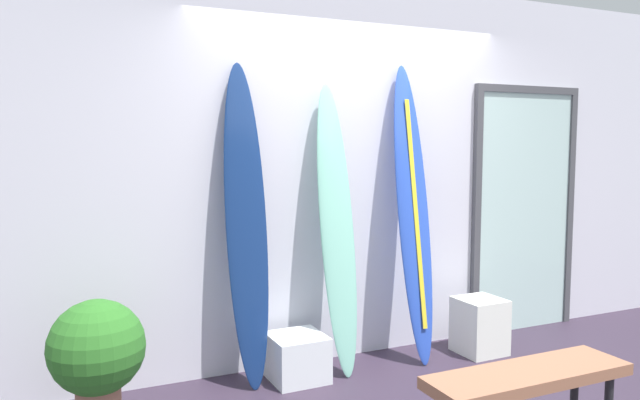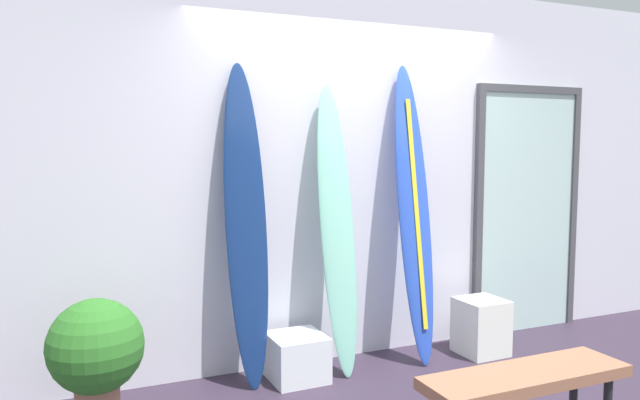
# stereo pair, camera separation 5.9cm
# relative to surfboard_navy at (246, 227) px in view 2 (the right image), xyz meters

# --- Properties ---
(wall_back) EXTENTS (7.20, 0.20, 2.80)m
(wall_back) POSITION_rel_surfboard_navy_xyz_m (0.89, 0.30, 0.34)
(wall_back) COLOR silver
(wall_back) RESTS_ON ground
(surfboard_navy) EXTENTS (0.30, 0.36, 2.15)m
(surfboard_navy) POSITION_rel_surfboard_navy_xyz_m (0.00, 0.00, 0.00)
(surfboard_navy) COLOR navy
(surfboard_navy) RESTS_ON ground
(surfboard_seafoam) EXTENTS (0.28, 0.41, 2.03)m
(surfboard_seafoam) POSITION_rel_surfboard_navy_xyz_m (0.64, -0.05, -0.06)
(surfboard_seafoam) COLOR #7FC6B1
(surfboard_seafoam) RESTS_ON ground
(surfboard_cobalt) EXTENTS (0.27, 0.47, 2.20)m
(surfboard_cobalt) POSITION_rel_surfboard_navy_xyz_m (1.27, -0.05, 0.03)
(surfboard_cobalt) COLOR blue
(surfboard_cobalt) RESTS_ON ground
(display_block_left) EXTENTS (0.37, 0.37, 0.31)m
(display_block_left) POSITION_rel_surfboard_navy_xyz_m (0.32, -0.09, -0.90)
(display_block_left) COLOR white
(display_block_left) RESTS_ON ground
(display_block_center) EXTENTS (0.34, 0.34, 0.42)m
(display_block_center) POSITION_rel_surfboard_navy_xyz_m (1.81, -0.17, -0.85)
(display_block_center) COLOR white
(display_block_center) RESTS_ON ground
(glass_door) EXTENTS (1.09, 0.06, 2.09)m
(glass_door) POSITION_rel_surfboard_navy_xyz_m (2.54, 0.18, 0.02)
(glass_door) COLOR silver
(glass_door) RESTS_ON ground
(potted_plant) EXTENTS (0.53, 0.53, 0.76)m
(potted_plant) POSITION_rel_surfboard_navy_xyz_m (-0.97, -0.35, -0.60)
(potted_plant) COLOR #8E5F4C
(potted_plant) RESTS_ON ground
(bench) EXTENTS (1.11, 0.32, 0.48)m
(bench) POSITION_rel_surfboard_navy_xyz_m (0.97, -1.56, -0.64)
(bench) COLOR #956045
(bench) RESTS_ON ground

